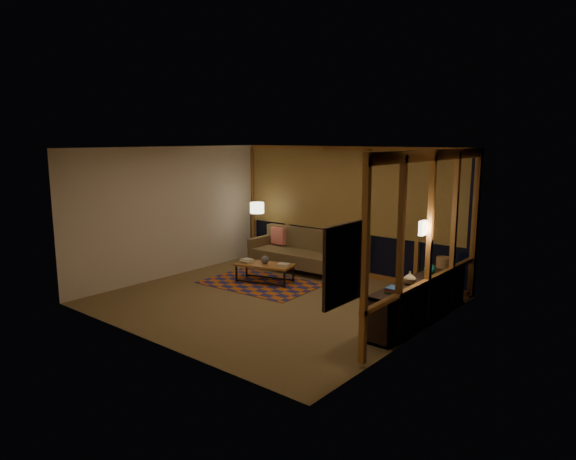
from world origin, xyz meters
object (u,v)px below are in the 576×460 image
Objects in this scene: coffee_table at (265,273)px; bookshelf at (420,300)px; floor_lamp at (251,231)px; sofa at (298,251)px.

coffee_table is 3.36m from bookshelf.
floor_lamp is 4.97m from bookshelf.
coffee_table is (0.05, -1.14, -0.25)m from sofa.
sofa is 0.79× the size of bookshelf.
sofa is at bearing 160.60° from bookshelf.
bookshelf reaches higher than coffee_table.
floor_lamp is (-1.41, -0.00, 0.28)m from sofa.
bookshelf is (4.81, -1.20, -0.38)m from floor_lamp.
coffee_table is 0.42× the size of bookshelf.
coffee_table is at bearing -90.33° from sofa.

